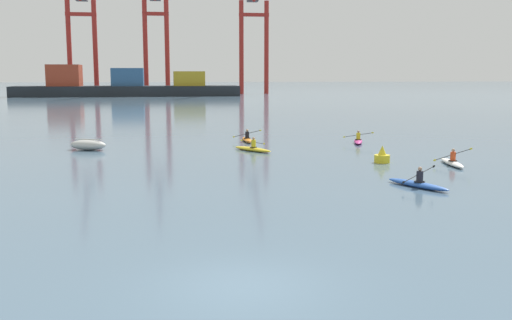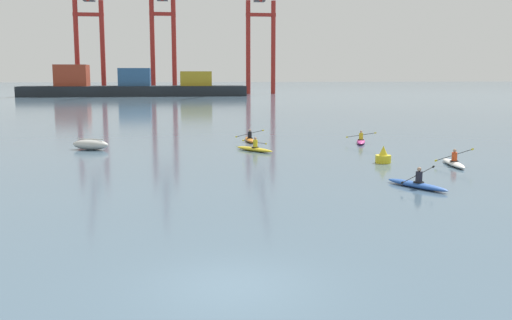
% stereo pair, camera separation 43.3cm
% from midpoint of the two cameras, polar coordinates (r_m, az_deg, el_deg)
% --- Properties ---
extents(ground_plane, '(800.00, 800.00, 0.00)m').
position_cam_midpoint_polar(ground_plane, '(14.25, -2.18, -12.37)').
color(ground_plane, slate).
extents(container_barge, '(52.65, 9.68, 7.39)m').
position_cam_midpoint_polar(container_barge, '(142.36, -12.81, 7.09)').
color(container_barge, '#1E2328').
rests_on(container_barge, ground).
extents(gantry_crane_west, '(7.52, 16.94, 34.14)m').
position_cam_midpoint_polar(gantry_crane_west, '(153.57, -16.91, 12.25)').
color(gantry_crane_west, maroon).
rests_on(gantry_crane_west, ground).
extents(gantry_crane_west_mid, '(6.70, 19.65, 32.17)m').
position_cam_midpoint_polar(gantry_crane_west_mid, '(153.62, -9.92, 12.57)').
color(gantry_crane_west_mid, maroon).
rests_on(gantry_crane_west_mid, ground).
extents(gantry_crane_east_mid, '(7.94, 18.44, 35.80)m').
position_cam_midpoint_polar(gantry_crane_east_mid, '(156.15, -0.25, 12.80)').
color(gantry_crane_east_mid, maroon).
rests_on(gantry_crane_east_mid, ground).
extents(capsized_dinghy, '(2.82, 2.03, 0.76)m').
position_cam_midpoint_polar(capsized_dinghy, '(40.84, -16.50, 1.44)').
color(capsized_dinghy, beige).
rests_on(capsized_dinghy, ground).
extents(channel_buoy, '(0.90, 0.90, 1.00)m').
position_cam_midpoint_polar(channel_buoy, '(34.28, 11.95, 0.35)').
color(channel_buoy, yellow).
rests_on(channel_buoy, ground).
extents(kayak_magenta, '(2.16, 3.41, 0.95)m').
position_cam_midpoint_polar(kayak_magenta, '(43.91, 9.75, 1.89)').
color(kayak_magenta, '#C13384').
rests_on(kayak_magenta, ground).
extents(kayak_blue, '(2.05, 3.32, 0.95)m').
position_cam_midpoint_polar(kayak_blue, '(27.16, 15.21, -2.25)').
color(kayak_blue, '#2856B2').
rests_on(kayak_blue, ground).
extents(kayak_white, '(2.18, 3.45, 1.01)m').
position_cam_midpoint_polar(kayak_white, '(34.36, 18.41, -0.20)').
color(kayak_white, silver).
rests_on(kayak_white, ground).
extents(kayak_yellow, '(2.44, 3.13, 0.95)m').
position_cam_midpoint_polar(kayak_yellow, '(38.60, -0.65, 1.13)').
color(kayak_yellow, yellow).
rests_on(kayak_yellow, ground).
extents(kayak_orange, '(2.25, 3.41, 0.95)m').
position_cam_midpoint_polar(kayak_orange, '(44.23, -1.17, 2.06)').
color(kayak_orange, orange).
rests_on(kayak_orange, ground).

